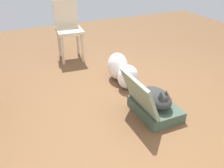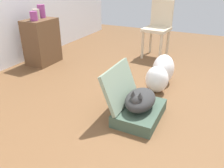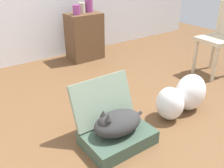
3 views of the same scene
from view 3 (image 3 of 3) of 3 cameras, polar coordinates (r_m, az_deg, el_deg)
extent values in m
plane|color=brown|center=(2.38, 4.50, -9.78)|extent=(7.68, 7.68, 0.00)
cube|color=#384C3D|center=(2.15, 1.31, -12.10)|extent=(0.57, 0.41, 0.12)
cube|color=gray|center=(2.16, -2.16, -3.76)|extent=(0.57, 0.18, 0.39)
ellipsoid|color=#2D2D2D|center=(2.06, 1.35, -8.87)|extent=(0.43, 0.28, 0.18)
sphere|color=#2D2D2D|center=(1.98, -1.41, -9.01)|extent=(0.12, 0.12, 0.12)
cone|color=#2D2D2D|center=(1.91, -0.85, -7.61)|extent=(0.06, 0.06, 0.06)
cone|color=#2D2D2D|center=(1.96, -1.99, -6.72)|extent=(0.06, 0.06, 0.06)
cylinder|color=#2D2D2D|center=(2.22, 4.72, -7.61)|extent=(0.20, 0.03, 0.07)
ellipsoid|color=white|center=(2.47, 13.08, -4.36)|extent=(0.26, 0.28, 0.33)
ellipsoid|color=white|center=(2.67, 17.45, -1.81)|extent=(0.35, 0.28, 0.38)
cube|color=brown|center=(3.92, -6.29, 10.72)|extent=(0.51, 0.35, 0.70)
cylinder|color=#8C387A|center=(3.75, -8.14, 16.45)|extent=(0.11, 0.11, 0.13)
cylinder|color=#8C387A|center=(3.93, -5.32, 17.52)|extent=(0.12, 0.12, 0.20)
cylinder|color=#B7AD99|center=(3.86, -6.93, 16.91)|extent=(0.10, 0.10, 0.15)
cylinder|color=beige|center=(3.57, 18.47, 5.89)|extent=(0.04, 0.04, 0.46)
cylinder|color=beige|center=(3.39, 22.44, 4.14)|extent=(0.04, 0.04, 0.46)
cylinder|color=beige|center=(3.84, 22.04, 6.70)|extent=(0.04, 0.04, 0.46)
cube|color=beige|center=(3.54, 22.93, 9.34)|extent=(0.48, 0.44, 0.05)
camera|label=1|loc=(2.85, -57.66, 20.01)|focal=39.10mm
camera|label=2|loc=(1.12, -82.95, -1.41)|focal=36.40mm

